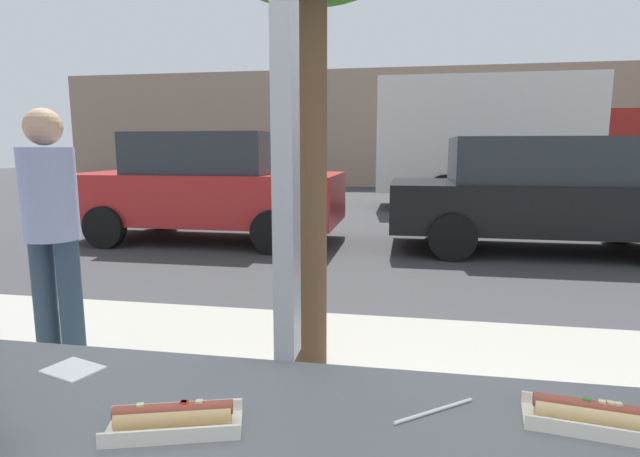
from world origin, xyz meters
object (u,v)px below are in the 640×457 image
object	(u,v)px
parked_car_red	(209,186)
box_truck	(510,140)
pedestrian	(51,224)
hotdog_tray_far	(601,417)
parked_car_black	(542,194)
hotdog_tray_near	(174,418)

from	to	relation	value
parked_car_red	box_truck	size ratio (longest dim) A/B	0.63
pedestrian	parked_car_red	bearing A→B (deg)	101.86
hotdog_tray_far	parked_car_red	size ratio (longest dim) A/B	0.06
parked_car_black	pedestrian	distance (m)	6.43
hotdog_tray_near	parked_car_red	distance (m)	7.44
parked_car_red	parked_car_black	distance (m)	5.11
hotdog_tray_far	parked_car_black	world-z (taller)	parked_car_black
hotdog_tray_near	parked_car_red	world-z (taller)	parked_car_red
box_truck	parked_car_red	bearing A→B (deg)	-136.60
hotdog_tray_far	parked_car_red	xyz separation A→B (m)	(-3.55, 6.76, -0.13)
hotdog_tray_far	pedestrian	distance (m)	3.06
hotdog_tray_near	parked_car_black	bearing A→B (deg)	71.39
hotdog_tray_near	parked_car_black	world-z (taller)	parked_car_black
box_truck	pedestrian	size ratio (longest dim) A/B	4.13
parked_car_red	pedestrian	size ratio (longest dim) A/B	2.60
hotdog_tray_far	pedestrian	xyz separation A→B (m)	(-2.50, 1.77, 0.02)
box_truck	hotdog_tray_near	bearing A→B (deg)	-103.03
hotdog_tray_far	pedestrian	size ratio (longest dim) A/B	0.17
hotdog_tray_far	parked_car_black	bearing A→B (deg)	77.01
hotdog_tray_far	box_truck	size ratio (longest dim) A/B	0.04
box_truck	pedestrian	xyz separation A→B (m)	(-4.56, -10.29, -0.66)
parked_car_red	parked_car_black	world-z (taller)	parked_car_red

